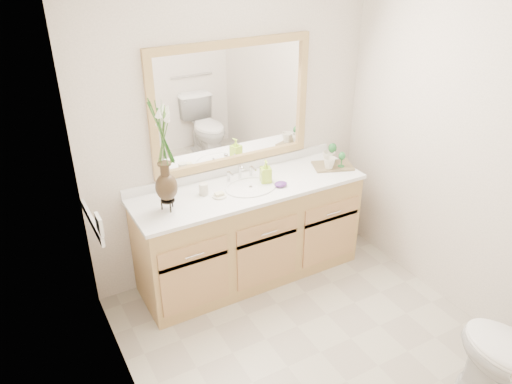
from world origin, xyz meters
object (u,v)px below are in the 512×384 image
flower_vase (162,143)px  soap_bottle (266,172)px  tumbler (204,189)px  tray (333,166)px

flower_vase → soap_bottle: flower_vase is taller
tumbler → flower_vase: bearing=-164.3°
tumbler → tray: bearing=-4.0°
flower_vase → soap_bottle: bearing=2.9°
tray → soap_bottle: bearing=-162.5°
tumbler → soap_bottle: soap_bottle is taller
flower_vase → tray: bearing=0.3°
soap_bottle → tray: bearing=13.2°
soap_bottle → tray: size_ratio=0.51×
flower_vase → tumbler: flower_vase is taller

